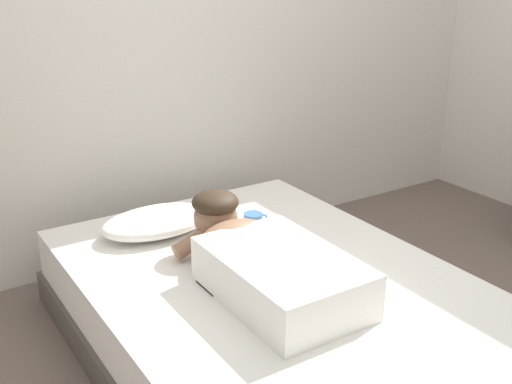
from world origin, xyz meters
name	(u,v)px	position (x,y,z in m)	size (l,w,h in m)	color
ground_plane	(354,355)	(0.00, 0.00, 0.00)	(12.03, 12.03, 0.00)	#66564C
back_wall	(190,20)	(0.00, 1.41, 1.25)	(4.02, 0.12, 2.50)	silver
bed	(275,319)	(-0.28, 0.17, 0.18)	(1.41, 1.99, 0.37)	#4C4742
pillow	(157,222)	(-0.50, 0.83, 0.42)	(0.52, 0.32, 0.11)	white
person_lying	(262,259)	(-0.35, 0.17, 0.47)	(0.43, 0.92, 0.27)	white
coffee_cup	(253,221)	(-0.10, 0.63, 0.41)	(0.12, 0.09, 0.07)	teal
cell_phone	(212,286)	(-0.53, 0.24, 0.37)	(0.07, 0.14, 0.01)	black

